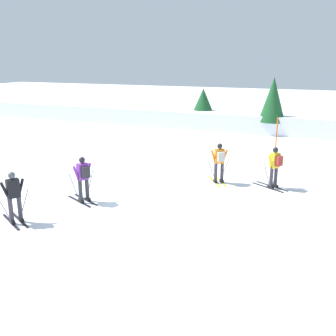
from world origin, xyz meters
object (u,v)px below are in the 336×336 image
Objects in this scene: skier_purple at (83,177)px; skier_orange at (219,161)px; conifer_far_right at (203,104)px; conifer_far_left at (273,100)px; skier_black at (14,196)px; trail_marker_pole at (276,138)px; skier_yellow at (275,166)px.

skier_orange is at bearing 46.33° from skier_purple.
conifer_far_right reaches higher than skier_orange.
conifer_far_left is at bearing -12.95° from conifer_far_right.
conifer_far_left is (5.31, 18.65, 1.49)m from skier_black.
conifer_far_right is (-6.57, 8.07, 0.67)m from trail_marker_pole.
skier_orange is at bearing 53.23° from skier_black.
skier_purple is 16.86m from conifer_far_left.
skier_orange is at bearing -69.62° from conifer_far_right.
skier_purple is 10.91m from trail_marker_pole.
trail_marker_pole is (1.62, 5.24, 0.14)m from skier_orange.
conifer_far_right is at bearing 110.38° from skier_orange.
skier_yellow is 15.01m from conifer_far_right.
trail_marker_pole reaches higher than skier_orange.
skier_yellow is 2.25m from skier_orange.
skier_yellow and skier_black have the same top height.
skier_yellow is 1.00× the size of skier_purple.
trail_marker_pole reaches higher than skier_black.
skier_black is at bearing -105.89° from conifer_far_left.
skier_purple is at bearing -145.23° from skier_yellow.
trail_marker_pole is 7.07m from conifer_far_left.
skier_yellow is at bearing 4.17° from skier_orange.
skier_orange and skier_purple have the same top height.
skier_yellow is 0.78× the size of trail_marker_pole.
conifer_far_right is (-1.00, 17.45, 0.81)m from skier_purple.
conifer_far_right reaches higher than skier_yellow.
skier_yellow is at bearing -83.02° from trail_marker_pole.
conifer_far_left is (-1.85, 11.92, 1.45)m from skier_yellow.
skier_orange is 8.20m from skier_black.
skier_purple is at bearing -105.02° from conifer_far_left.
skier_orange is 0.58× the size of conifer_far_right.
conifer_far_left is at bearing 74.11° from skier_black.
skier_orange is 5.72m from skier_purple.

